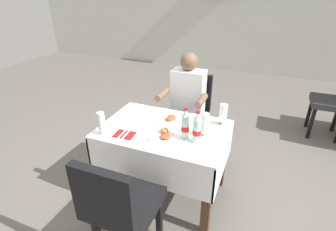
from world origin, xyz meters
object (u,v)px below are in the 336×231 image
Objects in this scene: beer_glass_right at (223,114)px; napkin_cutlery_set at (124,134)px; seated_diner_far at (186,103)px; cola_bottle_primary at (197,129)px; beer_glass_middle at (101,123)px; cola_bottle_secondary at (185,125)px; main_dining_table at (164,145)px; chair_far_diner_seat at (189,112)px; plate_near_camera at (162,135)px; chair_near_camera_side at (120,205)px; plate_far_diner at (171,119)px; beer_glass_left at (205,125)px.

beer_glass_right is 1.03× the size of napkin_cutlery_set.
seated_diner_far is 4.48× the size of cola_bottle_primary.
cola_bottle_secondary is at bearing 17.27° from beer_glass_middle.
main_dining_table is 0.46m from cola_bottle_primary.
chair_far_diner_seat is at bearing 132.58° from beer_glass_right.
cola_bottle_primary reaches higher than plate_near_camera.
chair_near_camera_side is 0.94m from plate_far_diner.
beer_glass_middle is (-0.44, -0.96, 0.14)m from seated_diner_far.
chair_near_camera_side is 0.77× the size of seated_diner_far.
chair_near_camera_side is 0.81m from cola_bottle_primary.
main_dining_table is 5.38× the size of beer_glass_left.
beer_glass_middle is at bearing -166.75° from cola_bottle_primary.
beer_glass_right reaches higher than main_dining_table.
plate_near_camera is 0.59m from beer_glass_right.
chair_near_camera_side is 4.04× the size of plate_near_camera.
plate_far_diner is at bearing 133.52° from cola_bottle_secondary.
plate_near_camera is 0.93× the size of plate_far_diner.
chair_near_camera_side is (0.00, -1.55, 0.00)m from chair_far_diner_seat.
plate_near_camera is at bearing 16.64° from napkin_cutlery_set.
chair_far_diner_seat reaches higher than beer_glass_left.
beer_glass_right reaches higher than plate_near_camera.
seated_diner_far is 1.06m from beer_glass_middle.
napkin_cutlery_set is at bearing -104.90° from chair_far_diner_seat.
chair_near_camera_side is at bearing -114.25° from beer_glass_right.
seated_diner_far reaches higher than chair_far_diner_seat.
beer_glass_left is at bearing -60.36° from seated_diner_far.
napkin_cutlery_set is (-0.27, 0.54, 0.19)m from chair_near_camera_side.
cola_bottle_primary is (0.29, 0.03, 0.11)m from plate_near_camera.
cola_bottle_primary is 1.01× the size of cola_bottle_secondary.
chair_near_camera_side is at bearing -108.12° from cola_bottle_secondary.
napkin_cutlery_set is (-0.63, -0.24, -0.10)m from beer_glass_left.
plate_far_diner reaches higher than plate_near_camera.
seated_diner_far is 0.77m from beer_glass_left.
cola_bottle_primary is at bearing 13.25° from beer_glass_middle.
beer_glass_right is at bearing -40.07° from seated_diner_far.
beer_glass_middle is (-0.44, -1.07, 0.30)m from chair_far_diner_seat.
plate_far_diner is 1.34× the size of napkin_cutlery_set.
plate_far_diner is 0.33m from cola_bottle_secondary.
chair_near_camera_side is 3.45× the size of cola_bottle_primary.
chair_near_camera_side is 0.91m from beer_glass_left.
cola_bottle_primary reaches higher than main_dining_table.
plate_near_camera is at bearing -163.21° from cola_bottle_secondary.
beer_glass_left is 1.08× the size of napkin_cutlery_set.
beer_glass_right is at bearing 14.41° from plate_far_diner.
seated_diner_far reaches higher than plate_near_camera.
beer_glass_middle is at bearing -114.49° from seated_diner_far.
plate_near_camera reaches higher than main_dining_table.
plate_far_diner is (-0.04, 0.28, 0.00)m from plate_near_camera.
beer_glass_left is at bearing -111.98° from beer_glass_right.
beer_glass_middle is (-0.44, 0.48, 0.30)m from chair_near_camera_side.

